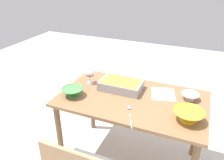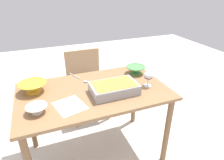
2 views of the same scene
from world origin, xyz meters
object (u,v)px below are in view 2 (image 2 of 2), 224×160
object	(u,v)px
casserole_dish	(114,88)
serving_spoon	(81,79)
serving_bowl	(37,109)
chair	(86,80)
wine_glass	(148,76)
mixing_bowl	(33,87)
napkin	(70,106)
small_bowl	(136,69)
dining_table	(94,100)

from	to	relation	value
casserole_dish	serving_spoon	size ratio (longest dim) A/B	1.43
serving_bowl	serving_spoon	size ratio (longest dim) A/B	0.56
chair	serving_spoon	xyz separation A→B (m)	(0.16, 0.51, 0.28)
wine_glass	serving_bowl	bearing A→B (deg)	3.52
wine_glass	casserole_dish	size ratio (longest dim) A/B	0.37
mixing_bowl	napkin	bearing A→B (deg)	127.33
napkin	serving_spoon	bearing A→B (deg)	-114.83
small_bowl	serving_bowl	world-z (taller)	small_bowl
mixing_bowl	serving_spoon	size ratio (longest dim) A/B	0.85
chair	small_bowl	bearing A→B (deg)	125.30
dining_table	small_bowl	distance (m)	0.55
casserole_dish	serving_spoon	distance (m)	0.40
small_bowl	dining_table	bearing A→B (deg)	19.37
wine_glass	mixing_bowl	size ratio (longest dim) A/B	0.62
dining_table	chair	bearing A→B (deg)	-97.79
mixing_bowl	napkin	size ratio (longest dim) A/B	0.98
dining_table	casserole_dish	world-z (taller)	casserole_dish
casserole_dish	serving_bowl	xyz separation A→B (m)	(0.62, 0.06, -0.01)
casserole_dish	small_bowl	bearing A→B (deg)	-141.26
mixing_bowl	serving_bowl	bearing A→B (deg)	92.73
serving_bowl	chair	bearing A→B (deg)	-122.34
mixing_bowl	small_bowl	xyz separation A→B (m)	(-0.99, -0.02, -0.01)
dining_table	wine_glass	world-z (taller)	wine_glass
chair	serving_spoon	distance (m)	0.60
serving_bowl	mixing_bowl	bearing A→B (deg)	-87.27
napkin	mixing_bowl	bearing A→B (deg)	-52.67
serving_spoon	chair	bearing A→B (deg)	-107.11
dining_table	chair	world-z (taller)	chair
chair	mixing_bowl	xyz separation A→B (m)	(0.59, 0.58, 0.32)
mixing_bowl	serving_bowl	world-z (taller)	mixing_bowl
wine_glass	casserole_dish	distance (m)	0.33
mixing_bowl	napkin	world-z (taller)	mixing_bowl
mixing_bowl	small_bowl	bearing A→B (deg)	-179.00
chair	small_bowl	size ratio (longest dim) A/B	4.39
chair	serving_bowl	xyz separation A→B (m)	(0.57, 0.91, 0.31)
mixing_bowl	serving_spoon	world-z (taller)	mixing_bowl
small_bowl	serving_spoon	bearing A→B (deg)	-5.94
wine_glass	serving_bowl	world-z (taller)	wine_glass
chair	napkin	bearing A→B (deg)	69.39
wine_glass	napkin	world-z (taller)	wine_glass
casserole_dish	serving_bowl	bearing A→B (deg)	5.35
small_bowl	napkin	distance (m)	0.82
casserole_dish	small_bowl	xyz separation A→B (m)	(-0.35, -0.28, -0.00)
dining_table	mixing_bowl	distance (m)	0.53
serving_spoon	small_bowl	bearing A→B (deg)	174.06
dining_table	serving_spoon	xyz separation A→B (m)	(0.05, -0.23, 0.11)
dining_table	serving_spoon	distance (m)	0.26
wine_glass	casserole_dish	bearing A→B (deg)	0.02
casserole_dish	dining_table	bearing A→B (deg)	-35.79
dining_table	casserole_dish	size ratio (longest dim) A/B	3.29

